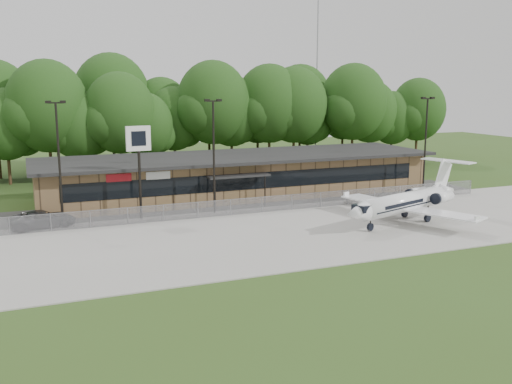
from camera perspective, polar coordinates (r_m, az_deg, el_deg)
name	(u,v)px	position (r m, az deg, el deg)	size (l,w,h in m)	color
ground	(362,258)	(39.20, 10.52, -6.48)	(160.00, 160.00, 0.00)	#354E1C
apron	(307,230)	(45.85, 5.13, -3.77)	(64.00, 18.00, 0.08)	#9E9B93
parking_lot	(254,203)	(56.05, -0.25, -1.07)	(50.00, 9.00, 0.06)	#383835
terminal	(238,175)	(59.74, -1.85, 1.75)	(41.00, 11.65, 4.30)	brown
fence	(272,204)	(51.84, 1.61, -1.20)	(46.00, 0.04, 1.52)	gray
treeline	(190,115)	(76.31, -6.63, 7.64)	(72.00, 12.00, 15.00)	#153E13
radio_mast	(317,78)	(90.06, 6.10, 11.29)	(0.20, 0.20, 25.00)	gray
light_pole_left	(59,154)	(48.29, -19.12, 3.59)	(1.55, 0.30, 10.23)	black
light_pole_mid	(214,148)	(50.64, -4.25, 4.45)	(1.55, 0.30, 10.23)	black
light_pole_right	(426,139)	(61.69, 16.61, 5.15)	(1.55, 0.30, 10.23)	black
business_jet	(408,202)	(49.33, 14.92, -1.00)	(14.55, 13.04, 4.95)	white
suv	(43,219)	(49.36, -20.56, -2.56)	(2.40, 5.20, 1.45)	#343537
pole_sign	(139,148)	(49.31, -11.65, 4.30)	(2.12, 0.42, 8.05)	black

